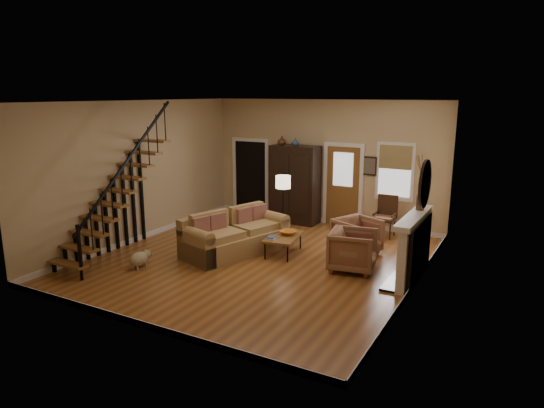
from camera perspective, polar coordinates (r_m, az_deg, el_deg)
The scene contains 15 objects.
room at distance 11.68m, azimuth 1.00°, elevation 3.29°, with size 7.00×7.33×3.30m.
staircase at distance 10.67m, azimuth -18.26°, elevation 2.23°, with size 0.94×2.80×3.20m, color brown, non-canonical shape.
fireplace at distance 9.51m, azimuth 16.56°, elevation -4.27°, with size 0.33×1.95×2.30m.
armoire at distance 13.11m, azimuth 2.71°, elevation 2.32°, with size 1.30×0.60×2.10m, color black, non-canonical shape.
vase_a at distance 13.01m, azimuth 1.18°, elevation 7.48°, with size 0.24×0.24×0.25m, color #4C2619.
vase_b at distance 12.83m, azimuth 2.77°, elevation 7.30°, with size 0.20×0.20×0.21m, color #334C60.
sofa at distance 10.68m, azimuth -4.29°, elevation -3.52°, with size 1.03×2.38×0.89m, color #A5814B, non-canonical shape.
coffee_table at distance 10.67m, azimuth 1.34°, elevation -4.83°, with size 0.63×1.08×0.41m, color brown, non-canonical shape.
bowl at distance 10.70m, azimuth 1.95°, elevation -3.36°, with size 0.37×0.37×0.09m, color orange.
books at distance 10.40m, azimuth -0.01°, elevation -3.96°, with size 0.20×0.27×0.05m, color beige, non-canonical shape.
armchair_left at distance 9.81m, azimuth 9.50°, elevation -5.39°, with size 0.88×0.90×0.82m, color brown.
armchair_right at distance 10.82m, azimuth 9.98°, elevation -3.73°, with size 0.85×0.87×0.79m, color brown.
floor_lamp at distance 11.56m, azimuth 1.30°, elevation -0.47°, with size 0.36×0.36×1.56m, color black, non-canonical shape.
side_chair at distance 12.16m, azimuth 13.13°, elevation -1.46°, with size 0.54×0.54×1.02m, color #3D2313, non-canonical shape.
dog at distance 10.20m, azimuth -15.39°, elevation -6.36°, with size 0.28×0.48×0.35m, color tan, non-canonical shape.
Camera 1 is at (4.94, -8.43, 3.47)m, focal length 32.00 mm.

